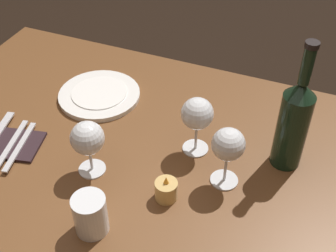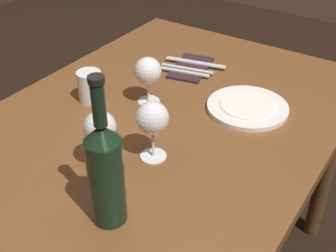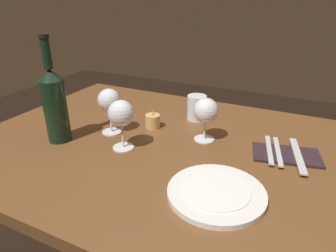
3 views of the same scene
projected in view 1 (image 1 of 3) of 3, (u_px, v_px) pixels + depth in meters
dining_table at (136, 181)px, 1.18m from camera, size 1.30×0.90×0.74m
wine_glass_left at (228, 146)px, 0.98m from camera, size 0.08×0.08×0.16m
wine_glass_right at (197, 115)px, 1.06m from camera, size 0.08×0.08×0.16m
wine_glass_centre at (88, 139)px, 1.02m from camera, size 0.08×0.08×0.14m
wine_bottle at (294, 122)px, 1.02m from camera, size 0.07×0.07×0.33m
water_tumbler at (91, 216)px, 0.93m from camera, size 0.07×0.07×0.09m
votive_candle at (166, 191)px, 1.00m from camera, size 0.05×0.05×0.07m
dinner_plate at (99, 95)px, 1.30m from camera, size 0.24×0.24×0.02m
folded_napkin at (4, 143)px, 1.15m from camera, size 0.21×0.15×0.01m
fork_inner at (12, 144)px, 1.14m from camera, size 0.05×0.18×0.00m
fork_outer at (20, 146)px, 1.13m from camera, size 0.05×0.18×0.00m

